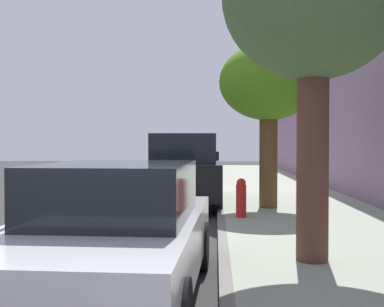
{
  "coord_description": "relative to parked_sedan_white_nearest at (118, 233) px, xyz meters",
  "views": [
    {
      "loc": [
        1.86,
        -15.86,
        1.74
      ],
      "look_at": [
        0.65,
        8.74,
        1.22
      ],
      "focal_mm": 44.88,
      "sensor_mm": 36.0,
      "label": 1
    }
  ],
  "objects": [
    {
      "name": "ground",
      "position": [
        -0.79,
        10.65,
        -0.75
      ],
      "size": [
        61.27,
        61.27,
        0.0
      ],
      "primitive_type": "plane",
      "color": "#313131"
    },
    {
      "name": "sidewalk",
      "position": [
        3.18,
        10.65,
        -0.68
      ],
      "size": [
        3.8,
        38.29,
        0.15
      ],
      "primitive_type": "cube",
      "color": "#A1AB96",
      "rests_on": "ground"
    },
    {
      "name": "curb_edge",
      "position": [
        1.19,
        10.65,
        -0.68
      ],
      "size": [
        0.16,
        38.29,
        0.15
      ],
      "primitive_type": "cube",
      "color": "gray",
      "rests_on": "ground"
    },
    {
      "name": "lane_stripe_centre",
      "position": [
        -3.35,
        9.41,
        -0.75
      ],
      "size": [
        0.14,
        35.8,
        0.01
      ],
      "color": "white",
      "rests_on": "ground"
    },
    {
      "name": "lane_stripe_bike_edge",
      "position": [
        -0.28,
        10.65,
        -0.75
      ],
      "size": [
        0.12,
        38.29,
        0.01
      ],
      "primitive_type": "cube",
      "color": "white",
      "rests_on": "ground"
    },
    {
      "name": "building_facade",
      "position": [
        5.33,
        10.65,
        2.35
      ],
      "size": [
        0.5,
        38.29,
        6.19
      ],
      "primitive_type": "cube",
      "color": "gray",
      "rests_on": "ground"
    },
    {
      "name": "parked_sedan_white_nearest",
      "position": [
        0.0,
        0.0,
        0.0
      ],
      "size": [
        1.97,
        4.46,
        1.52
      ],
      "color": "white",
      "rests_on": "ground"
    },
    {
      "name": "parked_suv_black_second",
      "position": [
        0.17,
        8.1,
        0.27
      ],
      "size": [
        2.15,
        4.79,
        1.99
      ],
      "color": "black",
      "rests_on": "ground"
    },
    {
      "name": "parked_sedan_tan_mid",
      "position": [
        0.08,
        14.58,
        0.0
      ],
      "size": [
        1.89,
        4.43,
        1.52
      ],
      "color": "tan",
      "rests_on": "ground"
    },
    {
      "name": "parked_suv_red_far",
      "position": [
        0.01,
        22.95,
        0.27
      ],
      "size": [
        2.16,
        4.79,
        1.99
      ],
      "color": "maroon",
      "rests_on": "ground"
    },
    {
      "name": "bicycle_at_curb",
      "position": [
        0.73,
        19.04,
        -0.38
      ],
      "size": [
        1.44,
        1.04,
        0.75
      ],
      "color": "black",
      "rests_on": "ground"
    },
    {
      "name": "cyclist_with_backpack",
      "position": [
        0.95,
        18.57,
        0.24
      ],
      "size": [
        0.54,
        0.55,
        1.65
      ],
      "color": "#C6B284",
      "rests_on": "ground"
    },
    {
      "name": "street_tree_near_cyclist",
      "position": [
        2.38,
        1.34,
        2.9
      ],
      "size": [
        2.47,
        2.47,
        4.72
      ],
      "color": "brown",
      "rests_on": "sidewalk"
    },
    {
      "name": "street_tree_mid_block",
      "position": [
        2.38,
        6.76,
        2.44
      ],
      "size": [
        2.45,
        2.45,
        4.08
      ],
      "color": "brown",
      "rests_on": "sidewalk"
    },
    {
      "name": "fire_hydrant",
      "position": [
        1.62,
        5.12,
        -0.18
      ],
      "size": [
        0.22,
        0.22,
        0.84
      ],
      "color": "red",
      "rests_on": "sidewalk"
    }
  ]
}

